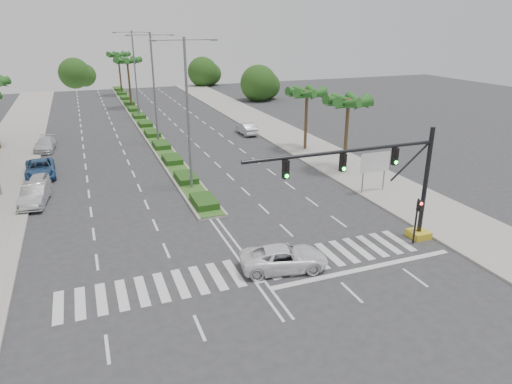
# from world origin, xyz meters

# --- Properties ---
(ground) EXTENTS (160.00, 160.00, 0.00)m
(ground) POSITION_xyz_m (0.00, 0.00, 0.00)
(ground) COLOR #333335
(ground) RESTS_ON ground
(footpath_right) EXTENTS (6.00, 120.00, 0.15)m
(footpath_right) POSITION_xyz_m (15.20, 20.00, 0.07)
(footpath_right) COLOR gray
(footpath_right) RESTS_ON ground
(median) EXTENTS (2.20, 75.00, 0.20)m
(median) POSITION_xyz_m (0.00, 45.00, 0.10)
(median) COLOR gray
(median) RESTS_ON ground
(median_grass) EXTENTS (1.80, 75.00, 0.04)m
(median_grass) POSITION_xyz_m (0.00, 45.00, 0.22)
(median_grass) COLOR #2A5E20
(median_grass) RESTS_ON median
(signal_gantry) EXTENTS (12.60, 1.20, 7.20)m
(signal_gantry) POSITION_xyz_m (9.27, -0.00, 3.46)
(signal_gantry) COLOR gold
(signal_gantry) RESTS_ON ground
(pedestrian_signal) EXTENTS (0.28, 0.36, 3.00)m
(pedestrian_signal) POSITION_xyz_m (10.60, -0.68, 2.04)
(pedestrian_signal) COLOR black
(pedestrian_signal) RESTS_ON ground
(direction_sign) EXTENTS (2.70, 0.11, 3.40)m
(direction_sign) POSITION_xyz_m (13.50, 7.99, 2.45)
(direction_sign) COLOR slate
(direction_sign) RESTS_ON ground
(palm_right_near) EXTENTS (4.57, 4.68, 7.05)m
(palm_right_near) POSITION_xyz_m (14.50, 14.00, 6.20)
(palm_right_near) COLOR brown
(palm_right_near) RESTS_ON ground
(palm_right_far) EXTENTS (4.57, 4.68, 6.75)m
(palm_right_far) POSITION_xyz_m (14.50, 22.00, 5.91)
(palm_right_far) COLOR brown
(palm_right_far) RESTS_ON ground
(palm_median_a) EXTENTS (4.57, 4.68, 8.05)m
(palm_median_a) POSITION_xyz_m (0.00, 55.00, 7.17)
(palm_median_a) COLOR brown
(palm_median_a) RESTS_ON ground
(palm_median_b) EXTENTS (4.57, 4.68, 8.05)m
(palm_median_b) POSITION_xyz_m (0.00, 70.00, 7.17)
(palm_median_b) COLOR brown
(palm_median_b) RESTS_ON ground
(streetlight_near) EXTENTS (5.10, 0.25, 12.00)m
(streetlight_near) POSITION_xyz_m (0.00, 14.00, 6.81)
(streetlight_near) COLOR slate
(streetlight_near) RESTS_ON ground
(streetlight_mid) EXTENTS (5.10, 0.25, 12.00)m
(streetlight_mid) POSITION_xyz_m (0.00, 30.00, 6.81)
(streetlight_mid) COLOR slate
(streetlight_mid) RESTS_ON ground
(streetlight_far) EXTENTS (5.10, 0.25, 12.00)m
(streetlight_far) POSITION_xyz_m (0.00, 46.00, 6.81)
(streetlight_far) COLOR slate
(streetlight_far) RESTS_ON ground
(car_parked_a) EXTENTS (1.91, 3.95, 1.30)m
(car_parked_a) POSITION_xyz_m (-11.80, 18.38, 0.65)
(car_parked_a) COLOR silver
(car_parked_a) RESTS_ON ground
(car_parked_b) EXTENTS (2.23, 4.94, 1.58)m
(car_parked_b) POSITION_xyz_m (-11.80, 15.19, 0.79)
(car_parked_b) COLOR #B5B4B9
(car_parked_b) RESTS_ON ground
(car_parked_c) EXTENTS (2.74, 5.45, 1.48)m
(car_parked_c) POSITION_xyz_m (-11.80, 22.21, 0.74)
(car_parked_c) COLOR #2B5183
(car_parked_c) RESTS_ON ground
(car_parked_d) EXTENTS (2.35, 4.83, 1.35)m
(car_parked_d) POSITION_xyz_m (-11.80, 31.78, 0.68)
(car_parked_d) COLOR silver
(car_parked_d) RESTS_ON ground
(car_crossing) EXTENTS (5.24, 3.14, 1.36)m
(car_crossing) POSITION_xyz_m (1.76, -0.54, 0.68)
(car_crossing) COLOR white
(car_crossing) RESTS_ON ground
(car_right) EXTENTS (1.58, 4.34, 1.42)m
(car_right) POSITION_xyz_m (11.08, 31.20, 0.71)
(car_right) COLOR silver
(car_right) RESTS_ON ground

